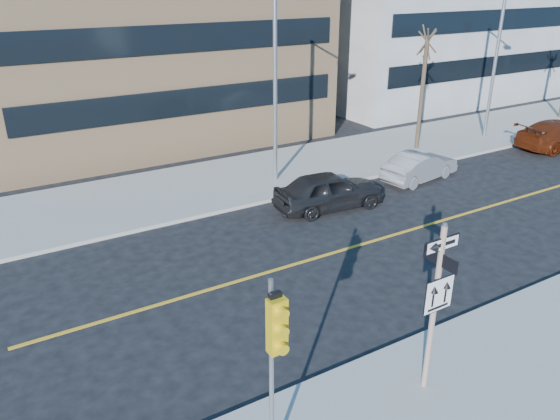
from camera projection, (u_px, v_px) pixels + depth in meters
ground at (355, 333)px, 14.46m from camera, size 120.00×120.00×0.00m
far_sidewalk at (470, 133)px, 32.36m from camera, size 66.00×6.00×0.15m
road_centerline at (520, 197)px, 23.26m from camera, size 40.00×0.14×0.01m
sign_pole at (435, 300)px, 11.52m from camera, size 0.92×0.92×4.06m
traffic_signal at (276, 340)px, 9.28m from camera, size 0.32×0.45×4.00m
parked_car_a at (329, 191)px, 21.90m from camera, size 2.24×4.68×1.54m
parked_car_b at (420, 166)px, 25.00m from camera, size 1.99×4.20×1.33m
parked_car_d at (560, 135)px, 29.54m from camera, size 2.64×5.50×1.54m
streetlight_a at (278, 78)px, 22.93m from camera, size 0.55×2.25×8.00m
streetlight_b at (500, 55)px, 29.52m from camera, size 0.55×2.25×8.00m
street_tree_west at (427, 44)px, 27.29m from camera, size 1.80×1.80×6.35m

